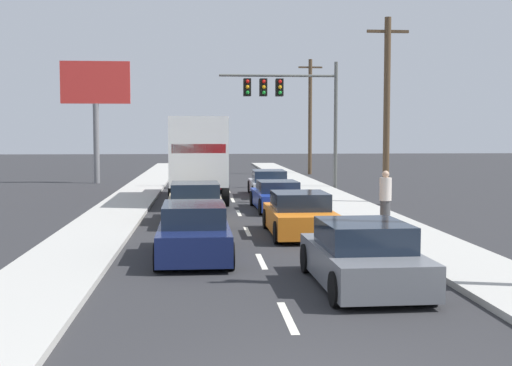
{
  "coord_description": "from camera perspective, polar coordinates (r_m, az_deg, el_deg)",
  "views": [
    {
      "loc": [
        -1.42,
        -7.39,
        3.08
      ],
      "look_at": [
        0.28,
        13.81,
        1.52
      ],
      "focal_mm": 47.49,
      "sensor_mm": 36.0,
      "label": 1
    }
  ],
  "objects": [
    {
      "name": "traffic_signal_mast",
      "position": [
        37.49,
        2.32,
        7.35
      ],
      "size": [
        6.56,
        0.69,
        7.02
      ],
      "color": "#595B56",
      "rests_on": "ground_plane"
    },
    {
      "name": "utility_pole_mid",
      "position": [
        29.65,
        10.95,
        6.16
      ],
      "size": [
        1.8,
        0.28,
        8.0
      ],
      "color": "brown",
      "rests_on": "ground_plane"
    },
    {
      "name": "sidewalk_left",
      "position": [
        27.74,
        -11.28,
        -2.12
      ],
      "size": [
        2.22,
        80.0,
        0.14
      ],
      "primitive_type": "cube",
      "color": "#B2AFA8",
      "rests_on": "ground_plane"
    },
    {
      "name": "car_gray",
      "position": [
        13.79,
        9.0,
        -6.18
      ],
      "size": [
        2.02,
        4.14,
        1.33
      ],
      "color": "slate",
      "rests_on": "ground_plane"
    },
    {
      "name": "box_truck",
      "position": [
        30.69,
        -4.87,
        2.45
      ],
      "size": [
        2.6,
        9.03,
        3.76
      ],
      "color": "white",
      "rests_on": "ground_plane"
    },
    {
      "name": "roadside_billboard",
      "position": [
        43.07,
        -13.37,
        7.13
      ],
      "size": [
        4.23,
        0.36,
        7.51
      ],
      "color": "slate",
      "rests_on": "ground_plane"
    },
    {
      "name": "car_silver",
      "position": [
        33.42,
        1.06,
        -0.08
      ],
      "size": [
        1.9,
        4.51,
        1.28
      ],
      "color": "#B7BABF",
      "rests_on": "ground_plane"
    },
    {
      "name": "car_orange",
      "position": [
        20.5,
        3.71,
        -2.77
      ],
      "size": [
        1.94,
        4.19,
        1.31
      ],
      "color": "orange",
      "rests_on": "ground_plane"
    },
    {
      "name": "car_tan",
      "position": [
        23.56,
        -5.15,
        -1.8
      ],
      "size": [
        2.04,
        4.56,
        1.38
      ],
      "color": "tan",
      "rests_on": "ground_plane"
    },
    {
      "name": "pedestrian_near_corner",
      "position": [
        21.75,
        10.84,
        -1.3
      ],
      "size": [
        0.38,
        0.38,
        1.77
      ],
      "color": "#3F3F42",
      "rests_on": "sidewalk_right"
    },
    {
      "name": "car_navy",
      "position": [
        16.9,
        -5.25,
        -4.17
      ],
      "size": [
        1.86,
        4.47,
        1.35
      ],
      "color": "#141E4C",
      "rests_on": "ground_plane"
    },
    {
      "name": "sidewalk_right",
      "position": [
        28.22,
        7.88,
        -1.97
      ],
      "size": [
        2.22,
        80.0,
        0.14
      ],
      "primitive_type": "cube",
      "color": "#B2AFA8",
      "rests_on": "ground_plane"
    },
    {
      "name": "car_blue",
      "position": [
        27.21,
        1.8,
        -1.16
      ],
      "size": [
        1.95,
        4.48,
        1.18
      ],
      "color": "#1E389E",
      "rests_on": "ground_plane"
    },
    {
      "name": "ground_plane",
      "position": [
        32.56,
        -2.08,
        -1.24
      ],
      "size": [
        140.0,
        140.0,
        0.0
      ],
      "primitive_type": "plane",
      "color": "#2B2B2D"
    },
    {
      "name": "utility_pole_far",
      "position": [
        51.29,
        4.58,
        5.71
      ],
      "size": [
        1.8,
        0.28,
        8.62
      ],
      "color": "brown",
      "rests_on": "ground_plane"
    },
    {
      "name": "lane_markings",
      "position": [
        31.25,
        -1.97,
        -1.46
      ],
      "size": [
        0.14,
        62.0,
        0.01
      ],
      "color": "silver",
      "rests_on": "ground_plane"
    }
  ]
}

